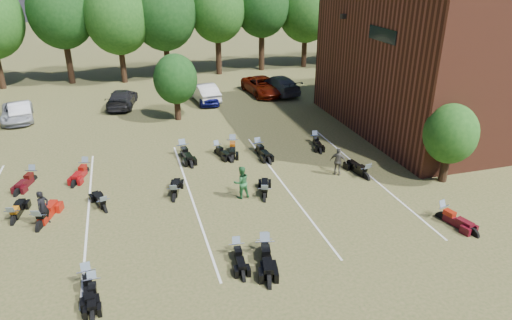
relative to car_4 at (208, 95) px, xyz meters
name	(u,v)px	position (x,y,z in m)	size (l,w,h in m)	color
ground	(265,218)	(-1.00, -19.17, -0.69)	(160.00, 160.00, 0.00)	brown
car_1	(20,110)	(-14.38, -0.13, 0.02)	(1.49, 4.27, 1.41)	silver
car_2	(17,112)	(-14.55, -0.54, -0.05)	(2.12, 4.60, 1.28)	#96999E
car_3	(122,98)	(-6.92, 0.87, 0.01)	(1.96, 4.82, 1.40)	black
car_4	(208,95)	(0.00, 0.00, 0.00)	(1.62, 4.04, 1.37)	#0C0F54
car_5	(204,92)	(-0.19, 0.58, 0.08)	(1.63, 4.66, 1.54)	#B4B3AF
car_6	(263,86)	(5.19, 1.15, 0.06)	(2.48, 5.38, 1.50)	#601205
car_7	(278,85)	(6.57, 1.03, 0.10)	(2.22, 5.46, 1.58)	#3B3C41
person_black	(43,208)	(-10.80, -16.74, 0.14)	(0.60, 0.39, 1.65)	black
person_green	(241,182)	(-1.54, -16.88, 0.17)	(0.83, 0.65, 1.72)	#276935
person_grey	(338,162)	(4.32, -15.85, 0.13)	(0.95, 0.40, 1.63)	#555149
motorcycle_0	(88,284)	(-8.79, -21.77, -0.69)	(0.70, 2.19, 1.22)	black
motorcycle_1	(94,291)	(-8.57, -22.27, -0.69)	(0.65, 2.03, 1.13)	black
motorcycle_2	(237,255)	(-2.99, -21.61, -0.69)	(0.66, 2.07, 1.15)	black
motorcycle_3	(265,255)	(-1.89, -21.96, -0.69)	(0.80, 2.50, 1.40)	black
motorcycle_4	(264,251)	(-1.82, -21.64, -0.69)	(0.68, 2.12, 1.18)	black
motorcycle_6	(441,218)	(6.95, -21.54, -0.69)	(0.73, 2.28, 1.27)	#4D0B15
motorcycle_7	(41,228)	(-11.02, -17.11, -0.69)	(0.80, 2.52, 1.41)	#A0180B
motorcycle_8	(14,222)	(-12.25, -16.22, -0.69)	(0.69, 2.17, 1.21)	black
motorcycle_9	(105,211)	(-8.24, -16.30, -0.69)	(0.67, 2.09, 1.17)	black
motorcycle_10	(174,200)	(-4.86, -16.14, -0.69)	(0.71, 2.21, 1.23)	black
motorcycle_11	(265,199)	(-0.48, -17.43, -0.69)	(0.71, 2.24, 1.25)	black
motorcycle_13	(365,178)	(5.61, -16.73, -0.69)	(0.75, 2.35, 1.31)	black
motorcycle_14	(34,181)	(-12.01, -11.79, -0.69)	(0.72, 2.25, 1.25)	#3D080E
motorcycle_15	(86,173)	(-9.28, -11.54, -0.69)	(0.74, 2.31, 1.29)	maroon
motorcycle_16	(183,155)	(-3.62, -10.60, -0.69)	(0.81, 2.53, 1.41)	black
motorcycle_17	(233,149)	(-0.46, -10.59, -0.69)	(0.77, 2.42, 1.35)	black
motorcycle_18	(258,152)	(0.96, -11.50, -0.69)	(0.76, 2.39, 1.33)	black
motorcycle_19	(217,153)	(-1.54, -10.93, -0.69)	(0.66, 2.09, 1.16)	black
motorcycle_20	(315,144)	(4.95, -11.14, -0.69)	(0.68, 2.13, 1.19)	black
tree_line	(165,13)	(-2.00, 9.83, 5.62)	(56.00, 6.00, 9.79)	black
young_tree_near_building	(451,134)	(9.50, -18.17, 2.06)	(2.80, 2.80, 4.16)	black
young_tree_midfield	(175,79)	(-3.00, -3.67, 2.41)	(3.20, 3.20, 4.70)	black
parking_lines	(192,197)	(-4.00, -16.17, -0.68)	(20.10, 14.00, 0.01)	silver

